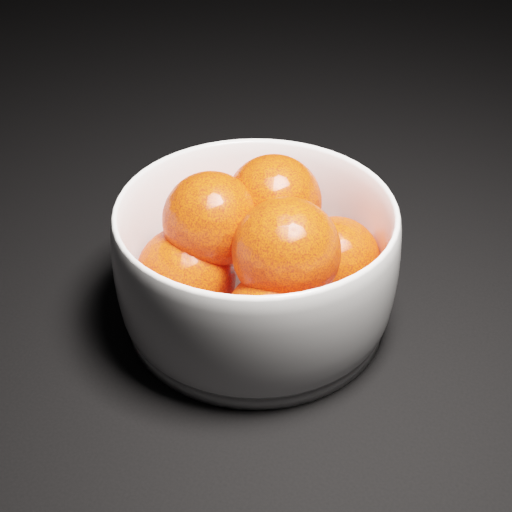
% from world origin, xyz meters
% --- Properties ---
extents(bowl, '(0.21, 0.21, 0.10)m').
position_xyz_m(bowl, '(0.25, 0.25, 0.05)').
color(bowl, white).
rests_on(bowl, ground).
extents(orange_pile, '(0.17, 0.16, 0.11)m').
position_xyz_m(orange_pile, '(0.25, 0.25, 0.06)').
color(orange_pile, '#FF2E07').
rests_on(orange_pile, bowl).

